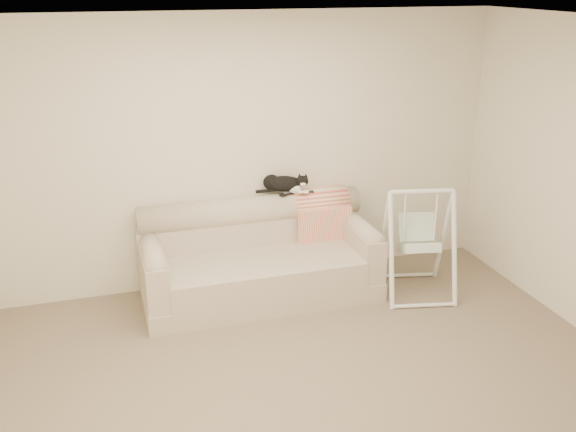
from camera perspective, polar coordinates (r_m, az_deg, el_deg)
The scene contains 8 objects.
ground_plane at distance 4.94m, azimuth 2.12°, elevation -15.12°, with size 5.00×5.00×0.00m, color #78654C.
room_shell at distance 4.23m, azimuth 2.39°, elevation 1.91°, with size 5.04×4.04×2.60m.
sofa at distance 6.11m, azimuth -2.65°, elevation -3.90°, with size 2.20×0.93×0.90m.
remote_a at distance 6.20m, azimuth -0.01°, elevation 2.05°, with size 0.19×0.12×0.03m.
remote_b at distance 6.24m, azimuth 1.51°, elevation 2.14°, with size 0.18×0.07×0.02m.
tuxedo_cat at distance 6.20m, azimuth -0.32°, elevation 2.89°, with size 0.51×0.33×0.20m.
throw_blanket at distance 6.36m, azimuth 2.85°, elevation 0.76°, with size 0.54×0.38×0.58m.
baby_swing at distance 6.18m, azimuth 11.47°, elevation -2.24°, with size 0.77×0.80×1.06m.
Camera 1 is at (-1.35, -3.78, 2.88)m, focal length 40.00 mm.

